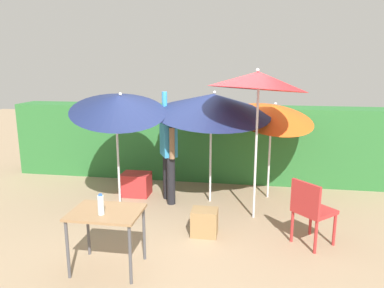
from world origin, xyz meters
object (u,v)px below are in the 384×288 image
(umbrella_orange, at_px, (213,104))
(cooler_box, at_px, (136,184))
(umbrella_rainbow, at_px, (258,81))
(bottle_water, at_px, (101,205))
(umbrella_navy, at_px, (118,104))
(umbrella_yellow, at_px, (273,112))
(person_vendor, at_px, (169,149))
(folding_table, at_px, (106,218))
(chair_plastic, at_px, (311,209))
(crate_cardboard, at_px, (204,222))

(umbrella_orange, xyz_separation_m, cooler_box, (-1.39, 0.08, -1.49))
(umbrella_rainbow, height_order, bottle_water, umbrella_rainbow)
(umbrella_rainbow, distance_m, bottle_water, 2.80)
(umbrella_orange, bearing_deg, umbrella_navy, -158.98)
(bottle_water, bearing_deg, umbrella_yellow, 54.58)
(person_vendor, bearing_deg, folding_table, -95.95)
(bottle_water, bearing_deg, umbrella_navy, 103.66)
(chair_plastic, relative_size, crate_cardboard, 2.39)
(bottle_water, bearing_deg, crate_cardboard, 47.93)
(umbrella_orange, distance_m, chair_plastic, 2.31)
(umbrella_yellow, bearing_deg, umbrella_rainbow, -107.33)
(umbrella_rainbow, height_order, umbrella_orange, umbrella_rainbow)
(umbrella_navy, bearing_deg, folding_table, -75.21)
(umbrella_rainbow, bearing_deg, crate_cardboard, -133.05)
(umbrella_yellow, relative_size, umbrella_navy, 0.89)
(umbrella_orange, relative_size, bottle_water, 8.63)
(crate_cardboard, relative_size, bottle_water, 1.55)
(bottle_water, bearing_deg, cooler_box, 99.52)
(cooler_box, bearing_deg, bottle_water, -80.48)
(umbrella_orange, relative_size, person_vendor, 1.10)
(umbrella_navy, distance_m, cooler_box, 1.65)
(umbrella_orange, bearing_deg, folding_table, -112.50)
(chair_plastic, height_order, crate_cardboard, chair_plastic)
(cooler_box, relative_size, crate_cardboard, 1.35)
(umbrella_navy, xyz_separation_m, cooler_box, (0.04, 0.63, -1.53))
(folding_table, bearing_deg, crate_cardboard, 45.69)
(umbrella_orange, height_order, cooler_box, umbrella_orange)
(umbrella_navy, relative_size, person_vendor, 1.15)
(umbrella_rainbow, bearing_deg, bottle_water, -132.46)
(umbrella_orange, relative_size, chair_plastic, 2.33)
(folding_table, bearing_deg, chair_plastic, 21.74)
(person_vendor, distance_m, crate_cardboard, 1.60)
(umbrella_navy, relative_size, cooler_box, 4.30)
(person_vendor, xyz_separation_m, cooler_box, (-0.66, 0.19, -0.73))
(chair_plastic, bearing_deg, umbrella_orange, 136.65)
(umbrella_yellow, bearing_deg, chair_plastic, -75.80)
(umbrella_orange, bearing_deg, person_vendor, -171.17)
(umbrella_yellow, height_order, person_vendor, umbrella_yellow)
(umbrella_navy, xyz_separation_m, person_vendor, (0.70, 0.44, -0.80))
(person_vendor, bearing_deg, bottle_water, -96.02)
(umbrella_navy, height_order, crate_cardboard, umbrella_navy)
(folding_table, bearing_deg, umbrella_orange, 67.50)
(bottle_water, bearing_deg, umbrella_orange, 68.06)
(umbrella_rainbow, distance_m, umbrella_navy, 2.17)
(cooler_box, bearing_deg, folding_table, -79.80)
(umbrella_navy, bearing_deg, crate_cardboard, -26.90)
(chair_plastic, relative_size, bottle_water, 3.71)
(cooler_box, height_order, crate_cardboard, cooler_box)
(person_vendor, bearing_deg, umbrella_navy, -148.02)
(umbrella_navy, distance_m, bottle_water, 2.13)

